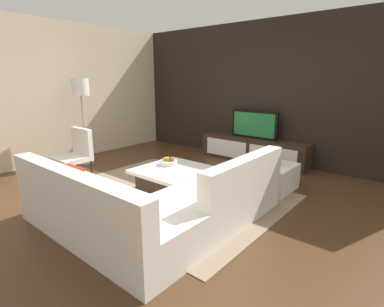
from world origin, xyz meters
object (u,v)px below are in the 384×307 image
Objects in this scene: media_console at (253,150)px; television at (254,124)px; ottoman at (270,176)px; decorative_ball at (271,156)px; fruit_bowl at (168,162)px; coffee_table at (173,180)px; sectional_couch at (155,205)px; accent_chair_near at (76,151)px; floor_lamp at (81,92)px.

television is (0.00, 0.00, 0.53)m from media_console.
decorative_ball reaches higher than ottoman.
fruit_bowl is at bearing -141.50° from decorative_ball.
television reaches higher than fruit_bowl.
fruit_bowl is at bearing -97.20° from media_console.
coffee_table is 4.01× the size of decorative_ball.
coffee_table is (-0.10, -2.30, -0.05)m from media_console.
television is 3.31m from sectional_couch.
ottoman is 2.50× the size of fruit_bowl.
sectional_couch is 2.32m from accent_chair_near.
fruit_bowl is (-1.23, -0.98, 0.23)m from ottoman.
sectional_couch reaches higher than coffee_table.
accent_chair_near is at bearing -148.64° from ottoman.
ottoman is 2.79× the size of decorative_ball.
decorative_ball reaches higher than media_console.
floor_lamp is 2.40× the size of ottoman.
media_console is 2.27× the size of television.
fruit_bowl is 1.58m from decorative_ball.
sectional_couch is 8.57× the size of fruit_bowl.
fruit_bowl reaches higher than ottoman.
television is 1.65m from ottoman.
ottoman is at bearing 41.15° from accent_chair_near.
sectional_couch is at bearing -102.68° from decorative_ball.
sectional_couch is at bearing -57.26° from coffee_table.
decorative_ball is (-0.00, 0.00, 0.33)m from ottoman.
decorative_ball is (3.51, 1.04, -0.89)m from floor_lamp.
accent_chair_near is 0.52× the size of floor_lamp.
television is at bearing 41.44° from floor_lamp.
media_console is 3.25× the size of ottoman.
coffee_table is at bearing -0.99° from floor_lamp.
accent_chair_near is (-2.28, 0.35, 0.21)m from sectional_couch.
sectional_couch is at bearing -17.78° from floor_lamp.
accent_chair_near is at bearing -38.96° from floor_lamp.
sectional_couch is 2.76× the size of accent_chair_near.
floor_lamp reaches higher than coffee_table.
media_console is 2.22m from fruit_bowl.
ottoman is (0.45, 2.02, -0.08)m from sectional_couch.
floor_lamp is 3.86m from ottoman.
coffee_table is 1.16× the size of accent_chair_near.
fruit_bowl is (-0.18, 0.10, 0.23)m from coffee_table.
accent_chair_near is at bearing -160.73° from coffee_table.
sectional_couch reaches higher than media_console.
sectional_couch is at bearing -102.68° from ottoman.
television is at bearing 128.16° from ottoman.
accent_chair_near is at bearing -155.48° from fruit_bowl.
television is at bearing 98.84° from sectional_couch.
accent_chair_near reaches higher than sectional_couch.
media_console is at bearing 87.51° from coffee_table.
media_console is 3.39m from accent_chair_near.
coffee_table is 1.44× the size of ottoman.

